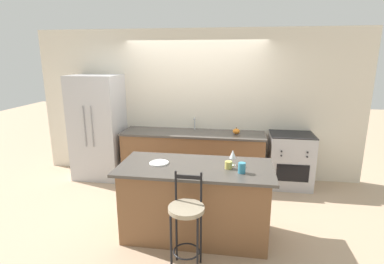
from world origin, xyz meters
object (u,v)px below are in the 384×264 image
refrigerator (98,127)px  pumpkin_decoration (236,131)px  oven_range (290,160)px  tumbler_cup (242,168)px  wine_glass (233,154)px  coffee_mug (229,165)px  dinner_plate (159,163)px  bar_stool_near (187,219)px

refrigerator → pumpkin_decoration: size_ratio=15.57×
oven_range → tumbler_cup: tumbler_cup is taller
wine_glass → coffee_mug: (-0.04, -0.12, -0.09)m
coffee_mug → tumbler_cup: 0.19m
oven_range → pumpkin_decoration: size_ratio=7.71×
oven_range → dinner_plate: size_ratio=3.85×
refrigerator → pumpkin_decoration: (2.53, 0.03, 0.01)m
bar_stool_near → coffee_mug: bar_stool_near is taller
wine_glass → tumbler_cup: bearing=-65.1°
bar_stool_near → pumpkin_decoration: size_ratio=8.75×
oven_range → bar_stool_near: (-1.42, -2.40, 0.13)m
tumbler_cup → refrigerator: bearing=145.0°
bar_stool_near → pumpkin_decoration: (0.47, 2.37, 0.36)m
coffee_mug → pumpkin_decoration: size_ratio=0.95×
refrigerator → tumbler_cup: refrigerator is taller
tumbler_cup → pumpkin_decoration: 1.86m
refrigerator → oven_range: refrigerator is taller
bar_stool_near → wine_glass: wine_glass is taller
refrigerator → tumbler_cup: bearing=-35.0°
wine_glass → tumbler_cup: wine_glass is taller
dinner_plate → tumbler_cup: (1.01, -0.16, 0.05)m
bar_stool_near → dinner_plate: bearing=124.1°
refrigerator → coffee_mug: 2.99m
tumbler_cup → oven_range: bearing=65.3°
pumpkin_decoration → oven_range: bearing=1.4°
coffee_mug → dinner_plate: bearing=176.9°
wine_glass → tumbler_cup: size_ratio=1.60×
coffee_mug → pumpkin_decoration: 1.74m
oven_range → bar_stool_near: bearing=-120.6°
refrigerator → wine_glass: bearing=-32.5°
dinner_plate → wine_glass: bearing=4.6°
coffee_mug → oven_range: bearing=60.1°
wine_glass → coffee_mug: size_ratio=1.69×
dinner_plate → tumbler_cup: 1.02m
dinner_plate → tumbler_cup: tumbler_cup is taller
wine_glass → refrigerator: bearing=147.5°
oven_range → wine_glass: wine_glass is taller
refrigerator → coffee_mug: (2.45, -1.71, 0.03)m
bar_stool_near → tumbler_cup: bar_stool_near is taller
coffee_mug → tumbler_cup: bearing=-37.1°
tumbler_cup → pumpkin_decoration: (-0.08, 1.86, -0.04)m
refrigerator → tumbler_cup: 3.18m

